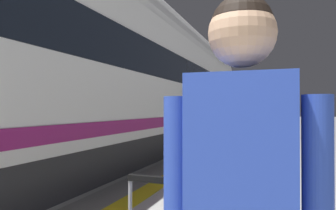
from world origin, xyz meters
TOP-DOWN VIEW (x-y plane):
  - safety_line_strip at (-1.08, 10.00)m, footprint 0.36×80.00m
  - tactile_edge_band at (-1.46, 10.00)m, footprint 0.72×80.00m
  - high_speed_train at (-3.29, 8.27)m, footprint 2.94×26.96m
  - passenger_near at (1.55, 15.91)m, footprint 0.49×0.30m
  - suitcase_near at (1.23, 15.71)m, footprint 0.42×0.32m
  - passenger_mid at (-0.22, 10.22)m, footprint 0.47×0.37m
  - duffel_bag_mid at (-0.54, 10.10)m, footprint 0.44×0.26m
  - passenger_far at (0.37, 14.26)m, footprint 0.53×0.22m
  - suitcase_far at (0.05, 13.97)m, footprint 0.40×0.27m

SIDE VIEW (x-z plane):
  - tactile_edge_band at x=-1.46m, z-range 0.00..0.01m
  - safety_line_strip at x=-1.08m, z-range 0.00..0.01m
  - duffel_bag_mid at x=-0.54m, z-range -0.03..0.33m
  - suitcase_far at x=0.05m, z-range 0.03..0.66m
  - suitcase_near at x=1.23m, z-range -0.17..0.89m
  - passenger_mid at x=-0.22m, z-range 0.15..1.72m
  - passenger_near at x=1.55m, z-range 0.13..1.80m
  - passenger_far at x=0.37m, z-range 0.14..1.84m
  - high_speed_train at x=-3.29m, z-range 0.01..4.99m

